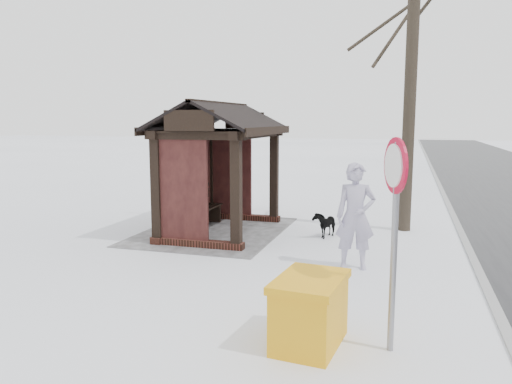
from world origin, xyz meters
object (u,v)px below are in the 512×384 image
at_px(dog, 325,224).
at_px(grit_bin, 310,311).
at_px(road_sign, 394,200).
at_px(pedestrian, 355,216).
at_px(bus_shelter, 215,142).

bearing_deg(dog, grit_bin, -65.05).
distance_m(dog, road_sign, 5.92).
relative_size(pedestrian, road_sign, 0.77).
relative_size(grit_bin, road_sign, 0.47).
xyz_separation_m(pedestrian, grit_bin, (3.31, -0.19, -0.54)).
bearing_deg(pedestrian, grit_bin, -104.30).
height_order(dog, road_sign, road_sign).
xyz_separation_m(dog, grit_bin, (5.62, 0.72, 0.12)).
height_order(grit_bin, road_sign, road_sign).
xyz_separation_m(pedestrian, road_sign, (3.18, 0.73, 0.82)).
distance_m(bus_shelter, road_sign, 6.75).
relative_size(dog, grit_bin, 0.62).
bearing_deg(grit_bin, bus_shelter, -142.12).
bearing_deg(road_sign, grit_bin, -104.78).
relative_size(bus_shelter, road_sign, 1.45).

